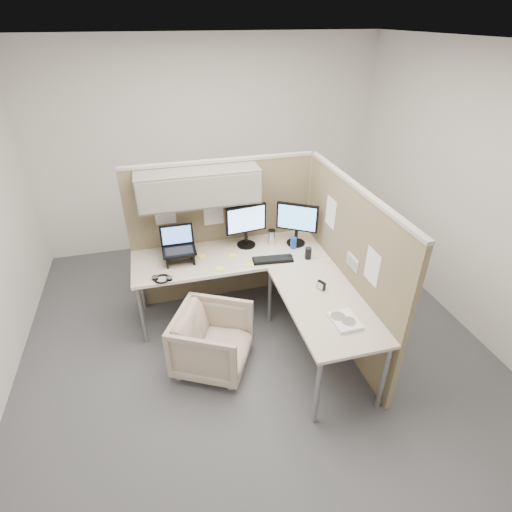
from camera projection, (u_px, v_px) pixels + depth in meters
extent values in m
plane|color=#45454B|center=(253.00, 340.00, 4.10)|extent=(4.50, 4.50, 0.00)
cube|color=#817054|center=(223.00, 233.00, 4.40)|extent=(2.00, 0.05, 1.60)
cube|color=#A8A399|center=(220.00, 161.00, 3.98)|extent=(2.00, 0.06, 0.03)
cube|color=slate|center=(199.00, 187.00, 3.90)|extent=(1.20, 0.34, 0.34)
cube|color=gray|center=(201.00, 193.00, 3.76)|extent=(1.18, 0.01, 0.30)
plane|color=white|center=(165.00, 211.00, 4.07)|extent=(0.26, 0.00, 0.26)
plane|color=white|center=(214.00, 212.00, 4.21)|extent=(0.26, 0.00, 0.26)
cube|color=#817054|center=(346.00, 268.00, 3.80)|extent=(0.05, 2.00, 1.60)
cube|color=#A8A399|center=(358.00, 187.00, 3.37)|extent=(0.06, 2.00, 0.03)
cube|color=#A8A399|center=(308.00, 222.00, 4.62)|extent=(0.06, 0.06, 1.60)
cube|color=silver|center=(353.00, 262.00, 3.58)|extent=(0.02, 0.20, 0.12)
cube|color=gray|center=(352.00, 262.00, 3.58)|extent=(0.00, 0.16, 0.09)
plane|color=white|center=(331.00, 213.00, 3.91)|extent=(0.00, 0.26, 0.26)
plane|color=white|center=(372.00, 267.00, 3.26)|extent=(0.00, 0.26, 0.26)
cube|color=beige|center=(230.00, 256.00, 4.15)|extent=(2.00, 0.68, 0.03)
cube|color=beige|center=(325.00, 303.00, 3.47)|extent=(0.68, 1.30, 0.03)
cube|color=white|center=(237.00, 273.00, 3.87)|extent=(2.00, 0.02, 0.03)
cylinder|color=gray|center=(142.00, 315.00, 3.90)|extent=(0.04, 0.04, 0.70)
cylinder|color=gray|center=(141.00, 282.00, 4.37)|extent=(0.04, 0.04, 0.70)
cylinder|color=gray|center=(317.00, 392.00, 3.11)|extent=(0.04, 0.04, 0.70)
cylinder|color=gray|center=(384.00, 377.00, 3.23)|extent=(0.04, 0.04, 0.70)
cylinder|color=gray|center=(270.00, 295.00, 4.18)|extent=(0.04, 0.04, 0.70)
imported|color=#C3AE9B|center=(213.00, 338.00, 3.65)|extent=(0.83, 0.84, 0.66)
cylinder|color=black|center=(246.00, 245.00, 4.30)|extent=(0.20, 0.20, 0.02)
cylinder|color=black|center=(246.00, 238.00, 4.26)|extent=(0.04, 0.04, 0.15)
cube|color=black|center=(246.00, 219.00, 4.14)|extent=(0.44, 0.09, 0.30)
cube|color=#89B6EE|center=(247.00, 220.00, 4.12)|extent=(0.40, 0.06, 0.26)
cylinder|color=black|center=(296.00, 243.00, 4.34)|extent=(0.20, 0.20, 0.02)
cylinder|color=black|center=(296.00, 236.00, 4.29)|extent=(0.04, 0.04, 0.15)
cube|color=black|center=(297.00, 217.00, 4.18)|extent=(0.39, 0.27, 0.30)
cube|color=#57AAEE|center=(297.00, 218.00, 4.16)|extent=(0.34, 0.22, 0.26)
cube|color=black|center=(179.00, 252.00, 3.97)|extent=(0.29, 0.23, 0.01)
cube|color=black|center=(167.00, 258.00, 3.96)|extent=(0.02, 0.21, 0.12)
cube|color=black|center=(193.00, 255.00, 4.02)|extent=(0.02, 0.21, 0.12)
cube|color=black|center=(179.00, 251.00, 3.96)|extent=(0.33, 0.23, 0.02)
cube|color=black|center=(177.00, 235.00, 4.01)|extent=(0.33, 0.06, 0.21)
cube|color=#598CF2|center=(177.00, 235.00, 4.01)|extent=(0.29, 0.04, 0.17)
cube|color=black|center=(273.00, 260.00, 4.03)|extent=(0.42, 0.18, 0.02)
ellipsoid|color=black|center=(289.00, 257.00, 4.08)|extent=(0.10, 0.07, 0.03)
cylinder|color=silver|center=(272.00, 237.00, 4.30)|extent=(0.07, 0.07, 0.16)
cylinder|color=black|center=(272.00, 230.00, 4.26)|extent=(0.08, 0.08, 0.01)
cylinder|color=black|center=(308.00, 253.00, 4.05)|extent=(0.07, 0.07, 0.12)
cylinder|color=#1E3FA5|center=(294.00, 243.00, 4.23)|extent=(0.07, 0.07, 0.12)
cube|color=#EDEC3E|center=(233.00, 255.00, 4.12)|extent=(0.09, 0.09, 0.01)
cube|color=#EDEC3E|center=(220.00, 269.00, 3.91)|extent=(0.08, 0.08, 0.01)
cube|color=#EDEC3E|center=(250.00, 264.00, 3.97)|extent=(0.10, 0.10, 0.01)
cube|color=#EDEC3E|center=(202.00, 256.00, 4.11)|extent=(0.10, 0.10, 0.01)
torus|color=black|center=(162.00, 279.00, 3.74)|extent=(0.20, 0.20, 0.02)
cylinder|color=black|center=(155.00, 278.00, 3.75)|extent=(0.06, 0.06, 0.03)
cylinder|color=black|center=(169.00, 279.00, 3.74)|extent=(0.06, 0.06, 0.03)
cube|color=white|center=(345.00, 321.00, 3.23)|extent=(0.21, 0.27, 0.03)
cylinder|color=silver|center=(349.00, 321.00, 3.20)|extent=(0.12, 0.12, 0.00)
cylinder|color=silver|center=(338.00, 316.00, 3.25)|extent=(0.12, 0.12, 0.00)
cube|color=black|center=(321.00, 285.00, 3.60)|extent=(0.06, 0.09, 0.08)
cube|color=white|center=(320.00, 286.00, 3.59)|extent=(0.03, 0.06, 0.06)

